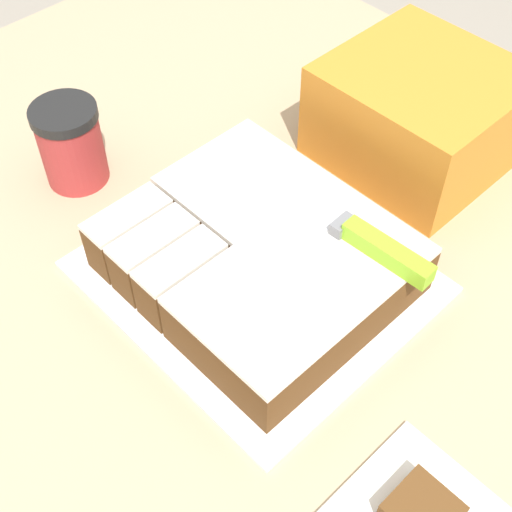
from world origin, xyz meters
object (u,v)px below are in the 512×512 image
(cake, at_px, (259,256))
(knife, at_px, (363,238))
(storage_box, at_px, (419,115))
(cake_board, at_px, (256,277))
(brownie, at_px, (422,512))
(coffee_cup, at_px, (71,144))

(cake, bearing_deg, knife, 40.71)
(cake, bearing_deg, storage_box, 92.43)
(cake_board, height_order, knife, knife)
(cake_board, height_order, brownie, brownie)
(brownie, bearing_deg, storage_box, 128.90)
(cake_board, distance_m, cake, 0.04)
(cake_board, height_order, coffee_cup, coffee_cup)
(cake, height_order, knife, knife)
(cake_board, xyz_separation_m, knife, (0.09, 0.08, 0.08))
(storage_box, bearing_deg, brownie, -51.10)
(coffee_cup, relative_size, brownie, 1.95)
(cake_board, relative_size, cake, 1.18)
(storage_box, bearing_deg, cake_board, -88.02)
(cake_board, distance_m, knife, 0.14)
(cake_board, relative_size, coffee_cup, 3.21)
(brownie, relative_size, storage_box, 0.25)
(knife, bearing_deg, cake, 37.95)
(brownie, bearing_deg, cake, 163.34)
(knife, relative_size, brownie, 4.83)
(cake_board, bearing_deg, storage_box, 91.98)
(cake_board, bearing_deg, cake, 40.08)
(brownie, height_order, storage_box, storage_box)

